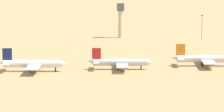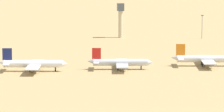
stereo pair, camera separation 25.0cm
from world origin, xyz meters
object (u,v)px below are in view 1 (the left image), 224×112
Objects in this scene: parked_jet_red_4 at (120,62)px; control_tower at (120,17)px; light_pole_west at (202,25)px; parked_jet_navy_3 at (32,64)px; parked_jet_orange_5 at (204,59)px.

control_tower is at bearing 89.01° from parked_jet_red_4.
control_tower is 60.36m from light_pole_west.
light_pole_west is (70.17, 125.21, 6.11)m from parked_jet_red_4.
control_tower is at bearing 72.04° from parked_jet_navy_3.
parked_jet_navy_3 reaches higher than parked_jet_red_4.
light_pole_west reaches higher than parked_jet_orange_5.
light_pole_west is (22.25, 117.56, 5.89)m from parked_jet_orange_5.
light_pole_west is at bearing 64.38° from parked_jet_red_4.
parked_jet_orange_5 is at bearing -100.72° from light_pole_west.
parked_jet_orange_5 is 1.47× the size of control_tower.
light_pole_west reaches higher than parked_jet_navy_3.
parked_jet_navy_3 is 1.47× the size of control_tower.
parked_jet_orange_5 is 133.97m from control_tower.
parked_jet_orange_5 is at bearing 12.72° from parked_jet_red_4.
control_tower is (57.93, 138.83, 11.35)m from parked_jet_navy_3.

